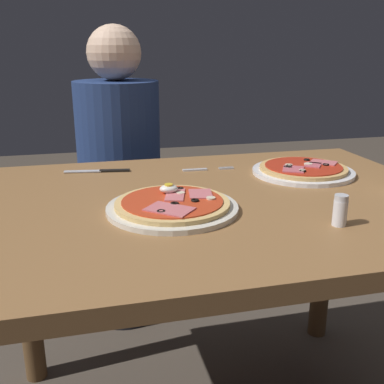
% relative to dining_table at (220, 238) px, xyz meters
% --- Properties ---
extents(dining_table, '(1.20, 0.89, 0.74)m').
position_rel_dining_table_xyz_m(dining_table, '(0.00, 0.00, 0.00)').
color(dining_table, olive).
rests_on(dining_table, ground).
extents(pizza_foreground, '(0.30, 0.30, 0.05)m').
position_rel_dining_table_xyz_m(pizza_foreground, '(-0.14, -0.07, 0.12)').
color(pizza_foreground, silver).
rests_on(pizza_foreground, dining_table).
extents(pizza_across_left, '(0.30, 0.30, 0.03)m').
position_rel_dining_table_xyz_m(pizza_across_left, '(0.30, 0.15, 0.12)').
color(pizza_across_left, white).
rests_on(pizza_across_left, dining_table).
extents(fork, '(0.16, 0.02, 0.00)m').
position_rel_dining_table_xyz_m(fork, '(0.03, 0.26, 0.11)').
color(fork, silver).
rests_on(fork, dining_table).
extents(knife, '(0.20, 0.05, 0.01)m').
position_rel_dining_table_xyz_m(knife, '(-0.28, 0.32, 0.11)').
color(knife, silver).
rests_on(knife, dining_table).
extents(salt_shaker, '(0.03, 0.03, 0.07)m').
position_rel_dining_table_xyz_m(salt_shaker, '(0.19, -0.24, 0.14)').
color(salt_shaker, white).
rests_on(salt_shaker, dining_table).
extents(diner_person, '(0.32, 0.32, 1.18)m').
position_rel_dining_table_xyz_m(diner_person, '(-0.19, 0.72, -0.07)').
color(diner_person, black).
rests_on(diner_person, ground).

